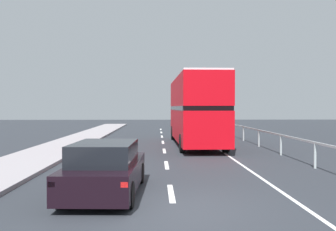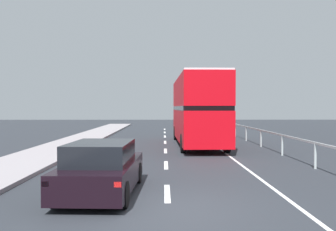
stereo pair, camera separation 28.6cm
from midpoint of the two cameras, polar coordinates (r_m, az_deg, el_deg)
ground_plane at (r=8.74m, az=0.94°, el=-14.89°), size 75.28×120.00×0.10m
lane_paint_markings at (r=17.52m, az=6.52°, el=-6.52°), size 3.26×46.00×0.01m
bridge_side_railing at (r=18.47m, az=18.40°, el=-3.50°), size 0.10×42.00×1.05m
double_decker_bus_red at (r=22.29m, az=5.11°, el=1.10°), size 2.75×10.55×4.31m
hatchback_car_near at (r=9.98m, az=-9.81°, el=-8.50°), size 1.98×4.27×1.45m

